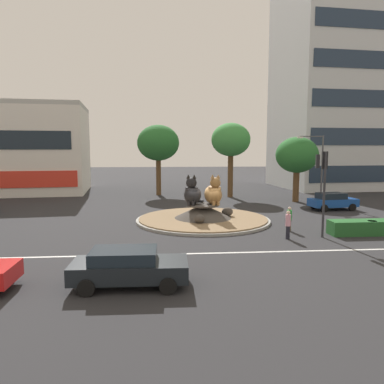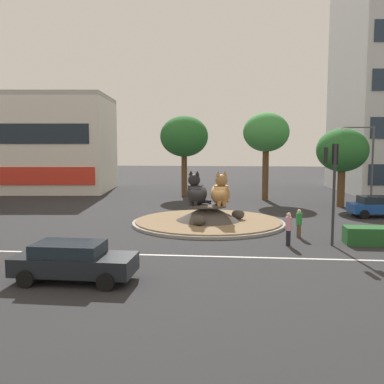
{
  "view_description": "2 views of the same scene",
  "coord_description": "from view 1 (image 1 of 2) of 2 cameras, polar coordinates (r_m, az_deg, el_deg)",
  "views": [
    {
      "loc": [
        -2.95,
        -26.46,
        5.36
      ],
      "look_at": [
        -0.71,
        1.29,
        2.03
      ],
      "focal_mm": 34.21,
      "sensor_mm": 36.0,
      "label": 1
    },
    {
      "loc": [
        1.72,
        -28.17,
        5.1
      ],
      "look_at": [
        -0.98,
        -0.94,
        2.19
      ],
      "focal_mm": 41.19,
      "sensor_mm": 36.0,
      "label": 2
    }
  ],
  "objects": [
    {
      "name": "lane_centreline",
      "position": [
        19.14,
        4.49,
        -9.45
      ],
      "size": [
        112.0,
        0.2,
        0.01
      ],
      "primitive_type": "cube",
      "color": "silver",
      "rests_on": "ground"
    },
    {
      "name": "ground_plane",
      "position": [
        27.16,
        1.71,
        -4.56
      ],
      "size": [
        160.0,
        160.0,
        0.0
      ],
      "primitive_type": "plane",
      "color": "#28282B"
    },
    {
      "name": "pedestrian_pink_shirt",
      "position": [
        22.43,
        14.75,
        -4.83
      ],
      "size": [
        0.31,
        0.31,
        1.71
      ],
      "rotation": [
        0.0,
        0.0,
        4.09
      ],
      "color": "black",
      "rests_on": "ground"
    },
    {
      "name": "roundabout_island",
      "position": [
        27.08,
        1.74,
        -3.72
      ],
      "size": [
        9.85,
        9.85,
        1.26
      ],
      "color": "gray",
      "rests_on": "ground"
    },
    {
      "name": "hatchback_near_shophouse",
      "position": [
        34.22,
        21.04,
        -1.31
      ],
      "size": [
        4.18,
        2.31,
        1.5
      ],
      "rotation": [
        0.0,
        0.0,
        0.11
      ],
      "color": "#19479E",
      "rests_on": "ground"
    },
    {
      "name": "traffic_light_mast",
      "position": [
        23.19,
        19.76,
        2.53
      ],
      "size": [
        0.79,
        0.45,
        5.18
      ],
      "rotation": [
        0.0,
        0.0,
        1.37
      ],
      "color": "#2D2D33",
      "rests_on": "ground"
    },
    {
      "name": "broadleaf_tree_behind_island",
      "position": [
        40.35,
        6.07,
        7.99
      ],
      "size": [
        4.24,
        4.24,
        8.11
      ],
      "color": "brown",
      "rests_on": "ground"
    },
    {
      "name": "office_tower",
      "position": [
        56.61,
        23.48,
        16.88
      ],
      "size": [
        19.58,
        14.36,
        31.55
      ],
      "rotation": [
        0.0,
        0.0,
        0.08
      ],
      "color": "silver",
      "rests_on": "ground"
    },
    {
      "name": "cat_statue_black",
      "position": [
        26.75,
        0.07,
        -0.21
      ],
      "size": [
        1.87,
        2.3,
        2.25
      ],
      "rotation": [
        0.0,
        0.0,
        -1.82
      ],
      "color": "black",
      "rests_on": "roundabout_island"
    },
    {
      "name": "pedestrian_green_shirt",
      "position": [
        24.64,
        14.94,
        -3.97
      ],
      "size": [
        0.32,
        0.32,
        1.59
      ],
      "rotation": [
        0.0,
        0.0,
        0.86
      ],
      "color": "brown",
      "rests_on": "ground"
    },
    {
      "name": "litter_bin",
      "position": [
        25.33,
        26.26,
        -5.07
      ],
      "size": [
        0.56,
        0.56,
        0.9
      ],
      "color": "#2D4233",
      "rests_on": "ground"
    },
    {
      "name": "cat_statue_tabby",
      "position": [
        26.91,
        3.39,
        -0.19
      ],
      "size": [
        1.53,
        2.33,
        2.24
      ],
      "rotation": [
        0.0,
        0.0,
        -1.41
      ],
      "color": "#9E703D",
      "rests_on": "roundabout_island"
    },
    {
      "name": "third_tree_left",
      "position": [
        38.11,
        16.05,
        5.5
      ],
      "size": [
        4.2,
        4.2,
        6.5
      ],
      "color": "brown",
      "rests_on": "ground"
    },
    {
      "name": "second_tree_near_tower",
      "position": [
        42.13,
        -5.29,
        7.57
      ],
      "size": [
        4.77,
        4.77,
        8.02
      ],
      "color": "brown",
      "rests_on": "ground"
    },
    {
      "name": "clipped_hedge_strip",
      "position": [
        25.95,
        27.63,
        -4.87
      ],
      "size": [
        6.84,
        1.2,
        0.9
      ],
      "primitive_type": "cube",
      "color": "#235B28",
      "rests_on": "ground"
    },
    {
      "name": "streetlight_arm",
      "position": [
        37.55,
        19.16,
        4.27
      ],
      "size": [
        2.68,
        0.35,
        6.6
      ],
      "rotation": [
        0.0,
        0.0,
        3.21
      ],
      "color": "#4C4C51",
      "rests_on": "ground"
    },
    {
      "name": "sedan_on_far_lane",
      "position": [
        14.73,
        -9.87,
        -11.37
      ],
      "size": [
        4.54,
        2.19,
        1.47
      ],
      "rotation": [
        0.0,
        0.0,
        -0.02
      ],
      "color": "black",
      "rests_on": "ground"
    }
  ]
}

